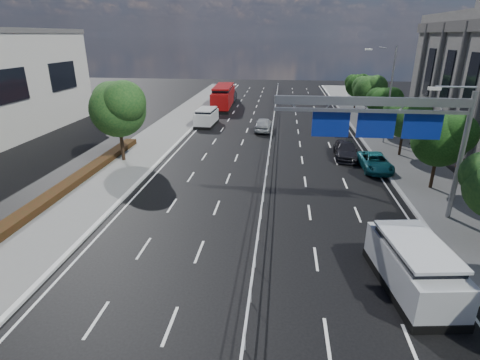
{
  "coord_description": "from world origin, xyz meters",
  "views": [
    {
      "loc": [
        0.91,
        -10.38,
        9.85
      ],
      "look_at": [
        -1.21,
        8.67,
        2.4
      ],
      "focal_mm": 28.0,
      "sensor_mm": 36.0,
      "label": 1
    }
  ],
  "objects_px": {
    "parked_car_teal": "(375,162)",
    "near_car_dark": "(230,96)",
    "white_minivan": "(206,117)",
    "near_car_silver": "(264,124)",
    "parked_car_dark": "(346,150)",
    "red_bus": "(223,96)",
    "pedestrian_a": "(459,170)",
    "overhead_gantry": "(392,120)",
    "silver_minivan": "(413,266)",
    "pedestrian_b": "(413,135)"
  },
  "relations": [
    {
      "from": "parked_car_teal",
      "to": "near_car_dark",
      "type": "bearing_deg",
      "value": 113.7
    },
    {
      "from": "white_minivan",
      "to": "silver_minivan",
      "type": "xyz_separation_m",
      "value": [
        14.21,
        -28.58,
        0.09
      ]
    },
    {
      "from": "pedestrian_a",
      "to": "pedestrian_b",
      "type": "relative_size",
      "value": 1.05
    },
    {
      "from": "white_minivan",
      "to": "pedestrian_a",
      "type": "bearing_deg",
      "value": -34.52
    },
    {
      "from": "white_minivan",
      "to": "overhead_gantry",
      "type": "bearing_deg",
      "value": -53.74
    },
    {
      "from": "white_minivan",
      "to": "near_car_dark",
      "type": "bearing_deg",
      "value": 91.34
    },
    {
      "from": "overhead_gantry",
      "to": "silver_minivan",
      "type": "xyz_separation_m",
      "value": [
        -0.24,
        -6.83,
        -4.54
      ]
    },
    {
      "from": "near_car_silver",
      "to": "parked_car_dark",
      "type": "relative_size",
      "value": 0.94
    },
    {
      "from": "overhead_gantry",
      "to": "pedestrian_a",
      "type": "distance_m",
      "value": 9.91
    },
    {
      "from": "overhead_gantry",
      "to": "pedestrian_a",
      "type": "bearing_deg",
      "value": 40.73
    },
    {
      "from": "pedestrian_b",
      "to": "parked_car_teal",
      "type": "bearing_deg",
      "value": 91.64
    },
    {
      "from": "silver_minivan",
      "to": "parked_car_dark",
      "type": "distance_m",
      "value": 17.9
    },
    {
      "from": "white_minivan",
      "to": "near_car_dark",
      "type": "xyz_separation_m",
      "value": [
        0.4,
        17.25,
        -0.12
      ]
    },
    {
      "from": "parked_car_dark",
      "to": "pedestrian_b",
      "type": "xyz_separation_m",
      "value": [
        6.9,
        4.64,
        0.32
      ]
    },
    {
      "from": "near_car_dark",
      "to": "pedestrian_b",
      "type": "relative_size",
      "value": 3.05
    },
    {
      "from": "overhead_gantry",
      "to": "pedestrian_b",
      "type": "relative_size",
      "value": 6.07
    },
    {
      "from": "overhead_gantry",
      "to": "white_minivan",
      "type": "relative_size",
      "value": 2.21
    },
    {
      "from": "near_car_silver",
      "to": "parked_car_dark",
      "type": "xyz_separation_m",
      "value": [
        7.5,
        -8.79,
        -0.07
      ]
    },
    {
      "from": "pedestrian_b",
      "to": "parked_car_dark",
      "type": "bearing_deg",
      "value": 69.68
    },
    {
      "from": "red_bus",
      "to": "parked_car_teal",
      "type": "height_order",
      "value": "red_bus"
    },
    {
      "from": "red_bus",
      "to": "pedestrian_b",
      "type": "xyz_separation_m",
      "value": [
        20.9,
        -17.71,
        -0.64
      ]
    },
    {
      "from": "red_bus",
      "to": "near_car_dark",
      "type": "relative_size",
      "value": 2.04
    },
    {
      "from": "overhead_gantry",
      "to": "pedestrian_b",
      "type": "xyz_separation_m",
      "value": [
        6.66,
        15.71,
        -4.62
      ]
    },
    {
      "from": "red_bus",
      "to": "pedestrian_a",
      "type": "xyz_separation_m",
      "value": [
        20.9,
        -27.68,
        -0.6
      ]
    },
    {
      "from": "red_bus",
      "to": "pedestrian_a",
      "type": "height_order",
      "value": "red_bus"
    },
    {
      "from": "red_bus",
      "to": "parked_car_teal",
      "type": "bearing_deg",
      "value": -60.27
    },
    {
      "from": "white_minivan",
      "to": "near_car_silver",
      "type": "relative_size",
      "value": 1.08
    },
    {
      "from": "parked_car_teal",
      "to": "red_bus",
      "type": "bearing_deg",
      "value": 118.88
    },
    {
      "from": "near_car_silver",
      "to": "parked_car_dark",
      "type": "distance_m",
      "value": 11.56
    },
    {
      "from": "white_minivan",
      "to": "near_car_dark",
      "type": "height_order",
      "value": "white_minivan"
    },
    {
      "from": "white_minivan",
      "to": "parked_car_dark",
      "type": "relative_size",
      "value": 1.01
    },
    {
      "from": "white_minivan",
      "to": "parked_car_dark",
      "type": "distance_m",
      "value": 17.78
    },
    {
      "from": "near_car_dark",
      "to": "white_minivan",
      "type": "bearing_deg",
      "value": 86.9
    },
    {
      "from": "parked_car_teal",
      "to": "pedestrian_b",
      "type": "xyz_separation_m",
      "value": [
        5.12,
        7.56,
        0.36
      ]
    },
    {
      "from": "overhead_gantry",
      "to": "silver_minivan",
      "type": "relative_size",
      "value": 1.88
    },
    {
      "from": "overhead_gantry",
      "to": "near_car_silver",
      "type": "bearing_deg",
      "value": 111.29
    },
    {
      "from": "pedestrian_b",
      "to": "near_car_dark",
      "type": "bearing_deg",
      "value": -12.6
    },
    {
      "from": "white_minivan",
      "to": "silver_minivan",
      "type": "distance_m",
      "value": 31.92
    },
    {
      "from": "white_minivan",
      "to": "near_car_silver",
      "type": "height_order",
      "value": "white_minivan"
    },
    {
      "from": "parked_car_dark",
      "to": "parked_car_teal",
      "type": "bearing_deg",
      "value": -55.71
    },
    {
      "from": "white_minivan",
      "to": "near_car_silver",
      "type": "distance_m",
      "value": 6.97
    },
    {
      "from": "parked_car_dark",
      "to": "pedestrian_b",
      "type": "height_order",
      "value": "pedestrian_b"
    },
    {
      "from": "near_car_silver",
      "to": "pedestrian_b",
      "type": "relative_size",
      "value": 2.55
    },
    {
      "from": "parked_car_teal",
      "to": "pedestrian_a",
      "type": "bearing_deg",
      "value": -28.37
    },
    {
      "from": "white_minivan",
      "to": "silver_minivan",
      "type": "bearing_deg",
      "value": -60.9
    },
    {
      "from": "near_car_silver",
      "to": "silver_minivan",
      "type": "relative_size",
      "value": 0.79
    },
    {
      "from": "overhead_gantry",
      "to": "near_car_dark",
      "type": "distance_m",
      "value": 41.72
    },
    {
      "from": "white_minivan",
      "to": "parked_car_teal",
      "type": "relative_size",
      "value": 1.03
    },
    {
      "from": "white_minivan",
      "to": "silver_minivan",
      "type": "height_order",
      "value": "silver_minivan"
    },
    {
      "from": "near_car_silver",
      "to": "parked_car_teal",
      "type": "xyz_separation_m",
      "value": [
        9.28,
        -11.71,
        -0.11
      ]
    }
  ]
}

